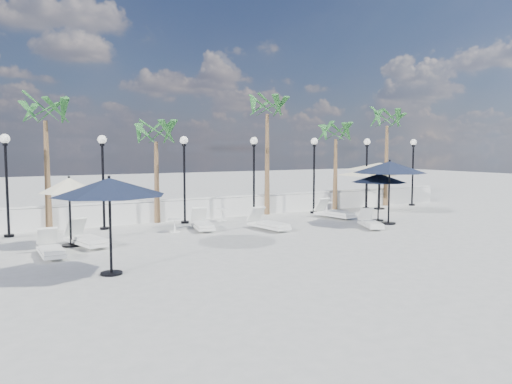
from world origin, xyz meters
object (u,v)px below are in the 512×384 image
lounger_1 (51,249)px  lounger_2 (86,239)px  lounger_3 (371,223)px  parasol_cream_sq_a (367,170)px  lounger_6 (334,213)px  parasol_navy_left (109,187)px  lounger_5 (268,224)px  parasol_navy_mid (390,168)px  lounger_4 (202,224)px  parasol_navy_right (379,178)px  parasol_cream_small (69,186)px  parasol_cream_sq_b (380,163)px

lounger_1 → lounger_2: (1.25, 1.13, 0.03)m
lounger_3 → parasol_cream_sq_a: (4.10, 4.80, 1.94)m
lounger_6 → parasol_navy_left: size_ratio=0.76×
lounger_5 → parasol_navy_left: (-7.26, -4.13, 2.03)m
lounger_5 → parasol_navy_mid: bearing=-21.1°
lounger_6 → parasol_navy_left: parasol_navy_left is taller
lounger_5 → lounger_3: bearing=-31.9°
lounger_3 → lounger_4: lounger_4 is taller
lounger_1 → parasol_navy_left: size_ratio=0.66×
parasol_navy_right → lounger_5: bearing=177.5°
parasol_cream_sq_a → lounger_4: bearing=-170.2°
lounger_4 → parasol_cream_small: 5.60m
parasol_navy_mid → parasol_cream_sq_b: (3.48, 4.26, 0.04)m
lounger_4 → parasol_cream_sq_b: parasol_cream_sq_b is taller
parasol_cream_small → parasol_cream_sq_b: bearing=9.3°
parasol_cream_small → lounger_3: bearing=-10.3°
parasol_navy_left → parasol_navy_right: parasol_navy_left is taller
lounger_3 → lounger_6: 3.16m
parasol_cream_sq_b → lounger_6: bearing=-159.4°
lounger_2 → parasol_navy_right: bearing=-15.4°
lounger_5 → parasol_navy_right: bearing=-11.0°
parasol_navy_right → parasol_cream_small: parasol_cream_small is taller
lounger_5 → parasol_navy_right: parasol_navy_right is taller
parasol_cream_small → parasol_navy_left: bearing=-86.3°
parasol_navy_right → parasol_cream_small: 13.26m
lounger_2 → parasol_cream_sq_b: (16.00, 2.97, 2.25)m
lounger_3 → parasol_cream_sq_b: size_ratio=0.35×
lounger_6 → parasol_navy_right: parasol_navy_right is taller
lounger_1 → parasol_cream_sq_b: 17.88m
parasol_navy_mid → parasol_navy_right: parasol_navy_mid is taller
parasol_navy_left → parasol_cream_sq_b: size_ratio=0.54×
lounger_4 → lounger_6: bearing=13.1°
lounger_6 → parasol_cream_sq_b: bearing=12.0°
parasol_navy_right → parasol_navy_mid: bearing=-106.9°
lounger_5 → parasol_navy_mid: (5.41, -1.21, 2.21)m
parasol_cream_sq_a → parasol_cream_small: (-15.57, -2.72, -0.13)m
parasol_navy_left → parasol_navy_mid: bearing=13.0°
parasol_navy_left → parasol_navy_right: 13.53m
parasol_navy_mid → parasol_cream_sq_b: 5.50m
lounger_6 → parasol_navy_left: 13.14m
parasol_navy_mid → parasol_cream_sq_a: bearing=58.7°
lounger_6 → parasol_cream_small: 12.20m
lounger_3 → parasol_cream_sq_a: size_ratio=0.40×
parasol_cream_sq_a → parasol_navy_mid: bearing=-121.3°
parasol_navy_left → parasol_cream_small: (-0.29, 4.51, -0.26)m
lounger_6 → parasol_cream_sq_a: bearing=17.1°
lounger_3 → lounger_6: bearing=104.1°
lounger_3 → parasol_cream_sq_b: 7.25m
lounger_2 → parasol_cream_small: (-0.43, 0.29, 1.77)m
lounger_1 → lounger_4: bearing=20.7°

